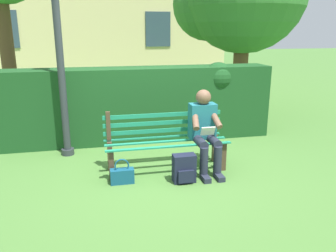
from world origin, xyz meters
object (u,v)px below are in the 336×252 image
backpack (184,169)px  handbag (122,175)px  park_bench (165,139)px  lamp_post (57,20)px  person_seated (205,129)px

backpack → handbag: backpack is taller
park_bench → handbag: size_ratio=5.11×
backpack → lamp_post: size_ratio=0.11×
park_bench → handbag: bearing=30.7°
lamp_post → handbag: bearing=121.1°
park_bench → handbag: (0.68, 0.40, -0.34)m
park_bench → handbag: park_bench is taller
person_seated → handbag: (1.22, 0.21, -0.51)m
lamp_post → park_bench: bearing=148.5°
park_bench → lamp_post: size_ratio=0.52×
handbag → backpack: bearing=170.6°
person_seated → backpack: bearing=41.6°
person_seated → lamp_post: (2.01, -1.09, 1.51)m
handbag → lamp_post: (0.79, -1.30, 2.03)m
lamp_post → backpack: bearing=138.3°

